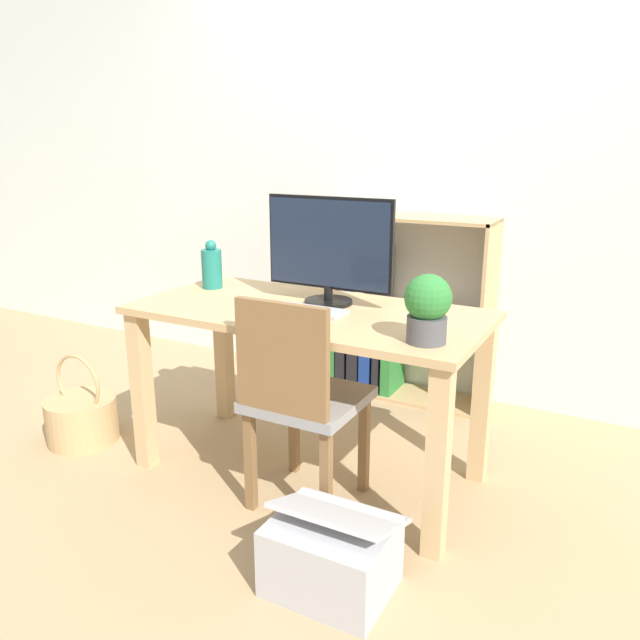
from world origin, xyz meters
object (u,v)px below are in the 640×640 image
at_px(chair, 300,396).
at_px(storage_box, 332,553).
at_px(keyboard, 308,311).
at_px(vase, 212,267).
at_px(bookshelf, 375,314).
at_px(potted_plant, 428,307).
at_px(basket, 82,418).
at_px(monitor, 329,247).

xyz_separation_m(chair, storage_box, (0.31, -0.35, -0.34)).
xyz_separation_m(keyboard, vase, (-0.59, 0.16, 0.09)).
bearing_deg(chair, vase, 153.65).
height_order(vase, bookshelf, bookshelf).
xyz_separation_m(potted_plant, bookshelf, (-0.68, 1.16, -0.40)).
xyz_separation_m(vase, chair, (0.67, -0.36, -0.35)).
relative_size(keyboard, vase, 1.38).
bearing_deg(vase, basket, -144.40).
xyz_separation_m(monitor, basket, (-1.11, -0.37, -0.84)).
bearing_deg(chair, storage_box, -45.84).
distance_m(vase, potted_plant, 1.16).
relative_size(monitor, keyboard, 1.83).
bearing_deg(monitor, bookshelf, 100.71).
bearing_deg(keyboard, bookshelf, 98.66).
xyz_separation_m(vase, storage_box, (0.98, -0.71, -0.70)).
bearing_deg(basket, monitor, 18.35).
bearing_deg(chair, bookshelf, 103.04).
bearing_deg(bookshelf, basket, -127.58).
bearing_deg(storage_box, chair, 131.97).
xyz_separation_m(keyboard, bookshelf, (-0.16, 1.03, -0.29)).
height_order(potted_plant, bookshelf, bookshelf).
height_order(monitor, storage_box, monitor).
xyz_separation_m(monitor, potted_plant, (0.52, -0.30, -0.11)).
relative_size(keyboard, bookshelf, 0.30).
relative_size(keyboard, storage_box, 0.79).
distance_m(vase, basket, 0.95).
bearing_deg(storage_box, vase, 144.06).
bearing_deg(storage_box, bookshelf, 109.18).
bearing_deg(monitor, keyboard, -92.57).
distance_m(monitor, potted_plant, 0.61).
relative_size(vase, potted_plant, 0.95).
height_order(monitor, chair, monitor).
distance_m(potted_plant, basket, 1.79).
bearing_deg(bookshelf, potted_plant, -59.52).
xyz_separation_m(chair, basket, (-1.18, -0.01, -0.35)).
relative_size(potted_plant, basket, 0.54).
distance_m(keyboard, potted_plant, 0.56).
bearing_deg(potted_plant, monitor, 150.18).
bearing_deg(storage_box, keyboard, 125.55).
bearing_deg(chair, monitor, 103.37).
distance_m(chair, basket, 1.23).
xyz_separation_m(chair, bookshelf, (-0.23, 1.23, -0.02)).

